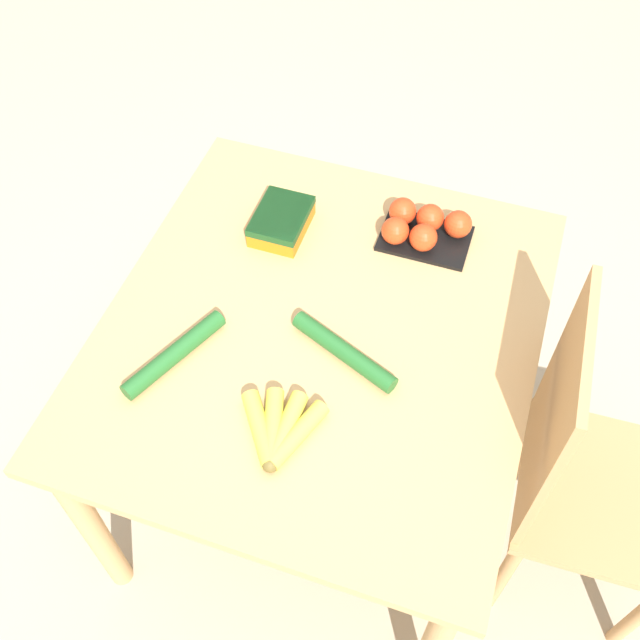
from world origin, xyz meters
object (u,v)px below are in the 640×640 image
object	(u,v)px
cucumber_near	(344,351)
banana_bunch	(278,431)
carrot_bag	(281,220)
chair	(579,473)
tomato_pack	(422,227)
cucumber_far	(174,354)

from	to	relation	value
cucumber_near	banana_bunch	bearing A→B (deg)	-16.37
carrot_bag	cucumber_near	distance (m)	0.42
banana_bunch	cucumber_near	world-z (taller)	cucumber_near
carrot_bag	cucumber_near	world-z (taller)	carrot_bag
banana_bunch	carrot_bag	xyz separation A→B (m)	(-0.56, -0.20, 0.02)
carrot_bag	chair	bearing A→B (deg)	70.32
chair	carrot_bag	xyz separation A→B (m)	(-0.31, -0.85, 0.28)
carrot_bag	cucumber_near	xyz separation A→B (m)	(0.32, 0.27, -0.01)
tomato_pack	cucumber_far	size ratio (longest dim) A/B	0.83
chair	carrot_bag	bearing A→B (deg)	68.33
carrot_bag	tomato_pack	bearing A→B (deg)	104.34
carrot_bag	cucumber_far	size ratio (longest dim) A/B	0.63
tomato_pack	carrot_bag	distance (m)	0.35
chair	cucumber_far	world-z (taller)	chair
banana_bunch	tomato_pack	size ratio (longest dim) A/B	0.84
chair	carrot_bag	size ratio (longest dim) A/B	5.96
tomato_pack	cucumber_far	distance (m)	0.69
tomato_pack	banana_bunch	bearing A→B (deg)	-12.60
cucumber_near	cucumber_far	distance (m)	0.38
chair	tomato_pack	distance (m)	0.70
cucumber_far	tomato_pack	bearing A→B (deg)	141.38
chair	banana_bunch	size ratio (longest dim) A/B	5.37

